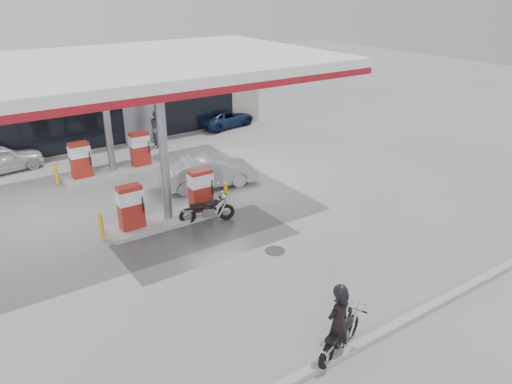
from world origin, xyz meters
The scene contains 15 objects.
ground centered at (0.00, 0.00, 0.00)m, with size 90.00×90.00×0.00m, color gray.
wet_patch centered at (0.50, 0.00, 0.00)m, with size 6.00×3.00×0.00m, color #4C4C4F.
drain_cover centered at (2.00, -2.00, 0.00)m, with size 0.70×0.70×0.01m, color #38383A.
kerb centered at (0.00, -7.00, 0.07)m, with size 28.00×0.25×0.15m, color gray.
store_building centered at (0.01, 15.94, 2.01)m, with size 22.00×8.22×4.00m.
canopy centered at (0.00, 5.00, 5.27)m, with size 16.00×10.02×5.51m.
pump_island_near centered at (0.00, 2.00, 0.71)m, with size 5.14×1.30×1.78m.
pump_island_far centered at (0.00, 8.00, 0.71)m, with size 5.14×1.30×1.78m.
main_motorcycle centered at (0.44, -6.78, 0.45)m, with size 1.91×0.95×1.02m.
biker_main centered at (0.26, -6.85, 0.93)m, with size 0.68×0.45×1.86m, color black.
parked_motorcycle centered at (1.24, 1.19, 0.48)m, with size 2.02×1.06×1.08m.
sedan_white centered at (-4.23, 11.20, 0.65)m, with size 1.52×3.79×1.29m, color silver.
attendant centered at (3.56, 10.80, 1.01)m, with size 0.98×0.76×2.02m, color slate.
hatchback_silver centered at (2.95, 4.20, 0.68)m, with size 1.45×4.15×1.37m, color #96999E.
parked_car_right centered at (8.56, 12.00, 0.52)m, with size 1.72×3.73×1.04m, color #162549.
Camera 1 is at (-6.74, -13.66, 8.40)m, focal length 35.00 mm.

